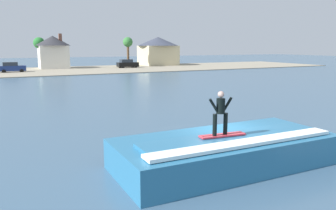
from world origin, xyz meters
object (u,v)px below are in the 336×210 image
(car_near_shore, at_px, (12,67))
(tree_tall_bare, at_px, (128,44))
(surfer, at_px, (221,111))
(house_small_cottage, at_px, (53,50))
(surfboard, at_px, (222,135))
(wave_crest, at_px, (226,151))
(car_far_shore, at_px, (127,64))
(tree_short_bushy, at_px, (39,44))
(house_gabled_white, at_px, (158,50))

(car_near_shore, distance_m, tree_tall_bare, 23.79)
(surfer, distance_m, house_small_cottage, 61.98)
(surfer, distance_m, tree_tall_bare, 61.75)
(surfboard, relative_size, house_small_cottage, 0.26)
(surfer, relative_size, tree_tall_bare, 0.26)
(surfboard, xyz_separation_m, house_small_cottage, (2.53, 61.89, 2.39))
(surfer, bearing_deg, house_small_cottage, 87.54)
(surfboard, height_order, surfer, surfer)
(house_small_cottage, height_order, tree_tall_bare, house_small_cottage)
(surfboard, bearing_deg, wave_crest, 33.73)
(surfboard, distance_m, house_small_cottage, 61.99)
(car_near_shore, height_order, car_far_shore, same)
(surfboard, xyz_separation_m, car_near_shore, (-5.51, 54.67, -0.40))
(tree_short_bushy, bearing_deg, car_near_shore, -122.06)
(surfboard, distance_m, house_gabled_white, 68.47)
(car_far_shore, distance_m, tree_tall_bare, 4.67)
(wave_crest, bearing_deg, surfboard, -146.27)
(surfer, relative_size, car_far_shore, 0.38)
(surfer, height_order, tree_tall_bare, tree_tall_bare)
(surfer, bearing_deg, tree_short_bushy, 89.78)
(house_small_cottage, distance_m, tree_short_bushy, 3.24)
(house_gabled_white, height_order, tree_short_bushy, house_gabled_white)
(car_near_shore, bearing_deg, tree_tall_bare, 10.88)
(wave_crest, relative_size, car_near_shore, 2.00)
(wave_crest, xyz_separation_m, car_far_shore, (16.25, 56.85, 0.33))
(wave_crest, height_order, house_small_cottage, house_small_cottage)
(surfboard, distance_m, surfer, 0.96)
(car_far_shore, bearing_deg, tree_short_bushy, 158.23)
(car_far_shore, relative_size, tree_tall_bare, 0.68)
(house_gabled_white, bearing_deg, house_small_cottage, -177.09)
(wave_crest, height_order, car_far_shore, car_far_shore)
(wave_crest, relative_size, house_small_cottage, 1.23)
(car_far_shore, bearing_deg, tree_tall_bare, 65.63)
(car_near_shore, xyz_separation_m, tree_short_bushy, (5.63, 8.99, 4.04))
(surfboard, bearing_deg, car_near_shore, 95.75)
(car_near_shore, xyz_separation_m, tree_tall_bare, (23.01, 4.42, 4.12))
(surfboard, relative_size, tree_tall_bare, 0.29)
(surfboard, height_order, tree_short_bushy, tree_short_bushy)
(wave_crest, relative_size, house_gabled_white, 0.90)
(surfboard, distance_m, car_near_shore, 54.95)
(car_near_shore, xyz_separation_m, house_gabled_white, (31.96, 8.43, 2.76))
(surfboard, bearing_deg, house_gabled_white, 67.26)
(wave_crest, height_order, surfboard, surfboard)
(surfer, bearing_deg, house_gabled_white, 67.17)
(surfboard, bearing_deg, tree_short_bushy, 89.89)
(wave_crest, bearing_deg, tree_short_bushy, 90.20)
(car_far_shore, xyz_separation_m, house_gabled_white, (9.86, 6.02, 2.76))
(wave_crest, xyz_separation_m, tree_tall_bare, (17.17, 58.87, 4.45))
(tree_tall_bare, bearing_deg, car_far_shore, -114.37)
(surfer, height_order, tree_short_bushy, tree_short_bushy)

